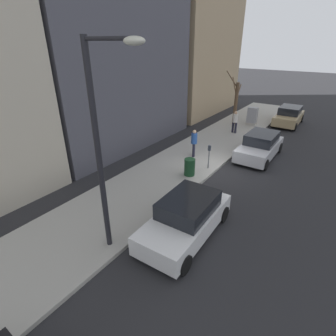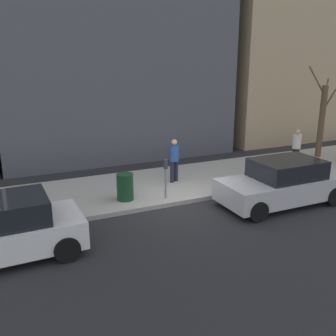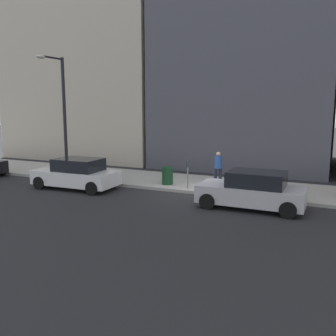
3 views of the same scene
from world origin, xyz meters
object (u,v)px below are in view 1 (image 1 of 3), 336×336
object	(u,v)px
pedestrian_near_meter	(235,121)
bare_tree	(236,102)
parked_car_white	(186,218)
utility_box	(252,116)
parked_car_silver	(260,146)
parking_meter	(209,154)
trash_bin	(190,167)
parked_car_tan	(289,116)
pedestrian_midblock	(194,142)
streetlamp	(103,140)

from	to	relation	value
pedestrian_near_meter	bare_tree	bearing A→B (deg)	122.27
parked_car_white	utility_box	bearing A→B (deg)	-81.68
parked_car_silver	parking_meter	size ratio (longest dim) A/B	3.11
parked_car_silver	trash_bin	size ratio (longest dim) A/B	4.67
utility_box	bare_tree	distance (m)	1.86
parking_meter	utility_box	bearing A→B (deg)	-85.01
parked_car_tan	parked_car_white	size ratio (longest dim) A/B	1.00
pedestrian_near_meter	trash_bin	bearing A→B (deg)	-74.84
utility_box	trash_bin	size ratio (longest dim) A/B	1.59
parking_meter	parked_car_silver	bearing A→B (deg)	-116.47
parked_car_tan	parking_meter	size ratio (longest dim) A/B	3.13
parked_car_silver	pedestrian_midblock	world-z (taller)	pedestrian_midblock
parked_car_tan	streetlamp	distance (m)	19.70
pedestrian_midblock	utility_box	bearing A→B (deg)	-30.84
parked_car_white	streetlamp	bearing A→B (deg)	51.88
trash_bin	streetlamp	bearing A→B (deg)	95.80
parked_car_tan	bare_tree	size ratio (longest dim) A/B	1.00
streetlamp	bare_tree	distance (m)	16.78
bare_tree	pedestrian_midblock	xyz separation A→B (m)	(-0.67, 8.09, -0.90)
trash_bin	pedestrian_near_meter	world-z (taller)	pedestrian_near_meter
utility_box	streetlamp	bearing A→B (deg)	93.41
parking_meter	streetlamp	xyz separation A→B (m)	(-0.17, 7.36, 3.04)
parked_car_white	parked_car_tan	bearing A→B (deg)	-90.98
trash_bin	pedestrian_near_meter	distance (m)	8.11
parking_meter	pedestrian_near_meter	xyz separation A→B (m)	(1.21, -6.78, 0.11)
parked_car_white	utility_box	distance (m)	15.21
parked_car_white	streetlamp	distance (m)	4.20
parked_car_silver	streetlamp	size ratio (longest dim) A/B	0.65
pedestrian_near_meter	streetlamp	bearing A→B (deg)	-74.67
parked_car_white	pedestrian_near_meter	size ratio (longest dim) A/B	2.56
parked_car_tan	bare_tree	world-z (taller)	bare_tree
parking_meter	pedestrian_midblock	xyz separation A→B (m)	(1.52, -1.04, 0.11)
parked_car_white	parked_car_silver	bearing A→B (deg)	-91.44
parked_car_tan	parked_car_silver	size ratio (longest dim) A/B	1.01
parking_meter	bare_tree	distance (m)	9.44
pedestrian_midblock	bare_tree	bearing A→B (deg)	-21.71
parking_meter	streetlamp	bearing A→B (deg)	91.30
pedestrian_near_meter	pedestrian_midblock	bearing A→B (deg)	-83.28
parked_car_tan	parked_car_silver	world-z (taller)	same
parking_meter	trash_bin	world-z (taller)	parking_meter
parked_car_silver	streetlamp	distance (m)	11.42
trash_bin	pedestrian_near_meter	xyz separation A→B (m)	(0.76, -8.06, 0.49)
parked_car_tan	pedestrian_near_meter	size ratio (longest dim) A/B	2.55
pedestrian_midblock	pedestrian_near_meter	bearing A→B (deg)	-29.48
parked_car_silver	utility_box	distance (m)	6.77
streetlamp	parked_car_white	bearing A→B (deg)	-126.66
parking_meter	utility_box	xyz separation A→B (m)	(0.85, -9.73, -0.13)
parked_car_tan	parking_meter	xyz separation A→B (m)	(1.59, 12.02, 0.24)
utility_box	bare_tree	xyz separation A→B (m)	(1.34, 0.60, 1.14)
parked_car_silver	parking_meter	world-z (taller)	parked_car_silver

